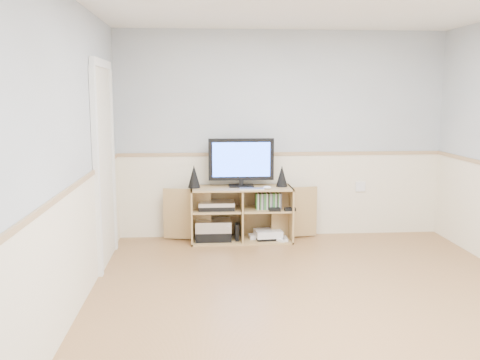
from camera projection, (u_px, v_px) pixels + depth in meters
name	position (u px, v px, depth m)	size (l,w,h in m)	color
room	(313.00, 158.00, 4.42)	(4.04, 4.54, 2.54)	#A47149
media_cabinet	(241.00, 213.00, 6.42)	(1.87, 0.45, 0.65)	tan
monitor	(241.00, 161.00, 6.32)	(0.77, 0.18, 0.58)	black
speaker_left	(194.00, 176.00, 6.28)	(0.15, 0.15, 0.27)	black
speaker_right	(282.00, 176.00, 6.36)	(0.14, 0.14, 0.25)	black
keyboard	(252.00, 189.00, 6.19)	(0.28, 0.11, 0.01)	white
mouse	(267.00, 188.00, 6.20)	(0.10, 0.06, 0.04)	white
av_components	(215.00, 223.00, 6.36)	(0.51, 0.31, 0.47)	black
game_consoles	(267.00, 235.00, 6.42)	(0.46, 0.30, 0.11)	white
game_cases	(268.00, 201.00, 6.35)	(0.30, 0.14, 0.19)	#3F8C3F
wall_outlet	(360.00, 187.00, 6.67)	(0.12, 0.03, 0.12)	white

